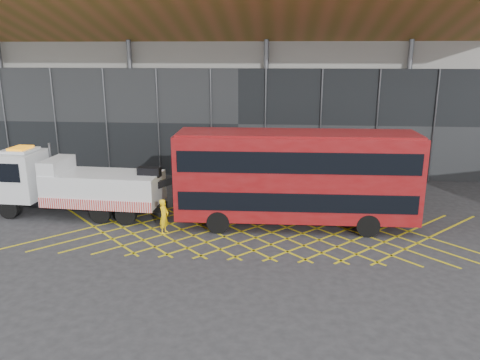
# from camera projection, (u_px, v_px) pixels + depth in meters

# --- Properties ---
(ground_plane) EXTENTS (120.00, 120.00, 0.00)m
(ground_plane) POSITION_uv_depth(u_px,v_px,m) (181.00, 230.00, 24.86)
(ground_plane) COLOR #28282B
(road_markings) EXTENTS (24.76, 7.16, 0.01)m
(road_markings) POSITION_uv_depth(u_px,v_px,m) (256.00, 232.00, 24.52)
(road_markings) COLOR gold
(road_markings) RESTS_ON ground_plane
(construction_building) EXTENTS (55.00, 23.97, 18.00)m
(construction_building) POSITION_uv_depth(u_px,v_px,m) (245.00, 54.00, 40.02)
(construction_building) COLOR #969691
(construction_building) RESTS_ON ground_plane
(recovery_truck) EXTENTS (11.46, 3.27, 3.98)m
(recovery_truck) POSITION_uv_depth(u_px,v_px,m) (72.00, 184.00, 26.68)
(recovery_truck) COLOR black
(recovery_truck) RESTS_ON ground_plane
(bus_towed) EXTENTS (12.70, 3.26, 5.14)m
(bus_towed) POSITION_uv_depth(u_px,v_px,m) (295.00, 175.00, 24.67)
(bus_towed) COLOR maroon
(bus_towed) RESTS_ON ground_plane
(worker) EXTENTS (0.56, 0.74, 1.84)m
(worker) POSITION_uv_depth(u_px,v_px,m) (164.00, 216.00, 24.14)
(worker) COLOR yellow
(worker) RESTS_ON ground_plane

